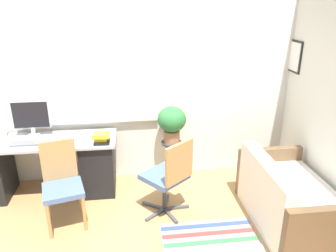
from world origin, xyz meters
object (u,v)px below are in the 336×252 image
Objects in this scene: book_stack at (101,138)px; plant_stand at (172,146)px; desk_chair_wooden at (62,182)px; keyboard at (31,143)px; potted_plant at (172,122)px; monitor at (31,117)px; mouse at (57,141)px; office_chair_swivel at (169,175)px; couch_loveseat at (289,201)px.

book_stack is 0.37× the size of plant_stand.
desk_chair_wooden is 1.48m from plant_stand.
keyboard is 0.91× the size of potted_plant.
monitor reaches higher than mouse.
monitor reaches higher than office_chair_swivel.
keyboard is 0.33× the size of couch_loveseat.
office_chair_swivel is (1.56, -0.53, -0.24)m from keyboard.
book_stack is 2.20m from couch_loveseat.
office_chair_swivel is at bearing -30.73° from book_stack.
plant_stand is 1.17× the size of potted_plant.
keyboard is 2.11× the size of book_stack.
office_chair_swivel is at bearing -25.92° from monitor.
office_chair_swivel is 1.32m from couch_loveseat.
keyboard is 2.98m from couch_loveseat.
book_stack is 0.97m from plant_stand.
desk_chair_wooden is at bearing -60.33° from monitor.
book_stack is (0.85, -0.33, -0.18)m from monitor.
book_stack is (0.53, -0.11, 0.05)m from mouse.
mouse is (0.29, 0.02, 0.01)m from keyboard.
mouse is 0.34× the size of book_stack.
couch_loveseat is (1.26, -0.33, -0.22)m from office_chair_swivel.
monitor is at bearing 179.03° from potted_plant.
mouse is 1.42m from potted_plant.
monitor is 0.94× the size of potted_plant.
mouse is 1.44m from plant_stand.
couch_loveseat is 1.66m from potted_plant.
potted_plant is at bearing 15.70° from desk_chair_wooden.
keyboard is at bearing -176.24° from mouse.
potted_plant is (1.69, 0.21, 0.11)m from keyboard.
plant_stand is at bearing 7.19° from keyboard.
potted_plant reaches higher than desk_chair_wooden.
mouse is at bearing -172.09° from plant_stand.
couch_loveseat is (2.41, -0.33, -0.21)m from desk_chair_wooden.
keyboard is at bearing 73.08° from couch_loveseat.
potted_plant reaches higher than mouse.
mouse is at bearing 168.53° from book_stack.
monitor is at bearing -65.13° from office_chair_swivel.
book_stack is 0.67m from desk_chair_wooden.
monitor is 1.01m from desk_chair_wooden.
monitor is 1.78m from plant_stand.
keyboard is at bearing -84.73° from monitor.
desk_chair_wooden is (0.41, -0.52, -0.25)m from keyboard.
desk_chair_wooden reaches higher than couch_loveseat.
book_stack reaches higher than keyboard.
mouse is 0.08× the size of office_chair_swivel.
book_stack is at bearing -11.47° from mouse.
desk_chair_wooden is at bearing -39.39° from office_chair_swivel.
keyboard is at bearing -57.85° from office_chair_swivel.
book_stack is at bearing 32.55° from desk_chair_wooden.
mouse is 0.54m from book_stack.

